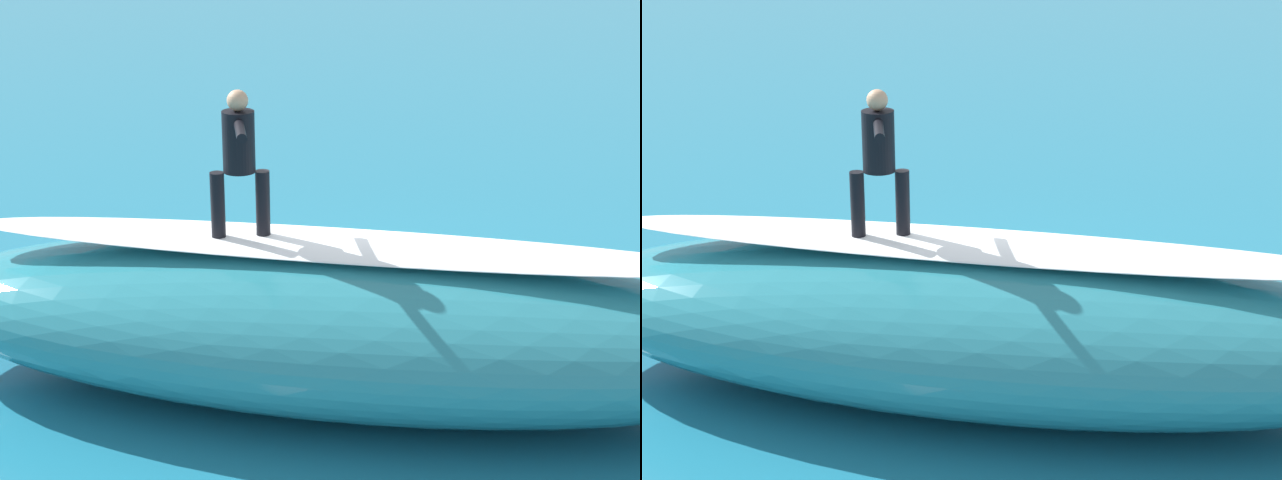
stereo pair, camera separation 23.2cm
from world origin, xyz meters
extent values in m
plane|color=teal|center=(0.00, 0.00, 0.00)|extent=(120.00, 120.00, 0.00)
ellipsoid|color=teal|center=(-0.29, 1.78, 0.79)|extent=(9.01, 3.25, 1.58)
ellipsoid|color=white|center=(-0.29, 1.78, 1.62)|extent=(7.58, 1.39, 0.08)
ellipsoid|color=silver|center=(0.69, 1.84, 1.61)|extent=(2.07, 1.19, 0.07)
cylinder|color=black|center=(0.89, 1.92, 1.98)|extent=(0.14, 0.14, 0.66)
cylinder|color=black|center=(0.48, 1.76, 1.98)|extent=(0.14, 0.14, 0.66)
cylinder|color=black|center=(0.69, 1.84, 2.60)|extent=(0.40, 0.40, 0.59)
sphere|color=tan|center=(0.69, 1.84, 3.00)|extent=(0.20, 0.20, 0.20)
cylinder|color=black|center=(0.54, 2.23, 2.81)|extent=(0.27, 0.53, 0.09)
cylinder|color=black|center=(0.84, 1.45, 2.81)|extent=(0.27, 0.53, 0.09)
ellipsoid|color=yellow|center=(-0.33, -0.52, 0.04)|extent=(2.06, 1.55, 0.09)
cylinder|color=black|center=(-0.33, -0.52, 0.24)|extent=(0.91, 0.72, 0.31)
sphere|color=#936B4C|center=(0.13, -0.24, 0.31)|extent=(0.22, 0.22, 0.22)
cylinder|color=black|center=(-0.97, -1.01, 0.16)|extent=(0.70, 0.50, 0.14)
cylinder|color=black|center=(-1.06, -0.86, 0.16)|extent=(0.70, 0.50, 0.14)
ellipsoid|color=white|center=(-0.63, -1.06, 0.06)|extent=(0.63, 0.54, 0.13)
camera|label=1|loc=(-2.30, 10.89, 5.14)|focal=57.99mm
camera|label=2|loc=(-2.52, 10.83, 5.14)|focal=57.99mm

